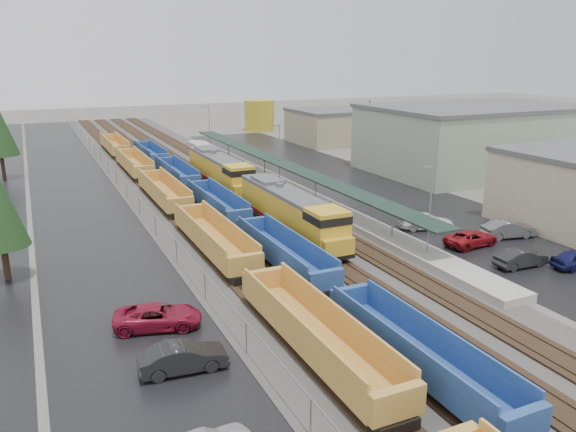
{
  "coord_description": "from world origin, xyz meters",
  "views": [
    {
      "loc": [
        -19.35,
        -14.88,
        16.39
      ],
      "look_at": [
        1.72,
        30.59,
        2.0
      ],
      "focal_mm": 35.0,
      "sensor_mm": 36.0,
      "label": 1
    }
  ],
  "objects_px": {
    "parked_car_east_a": "(521,258)",
    "parked_car_east_e": "(508,229)",
    "locomotive_lead": "(291,212)",
    "well_string_blue": "(245,225)",
    "parked_car_west_c": "(158,317)",
    "parked_car_east_c": "(426,221)",
    "locomotive_trail": "(220,171)",
    "storage_tank": "(259,115)",
    "parked_car_west_b": "(183,358)",
    "well_string_yellow": "(185,212)",
    "parked_car_east_b": "(471,238)"
  },
  "relations": [
    {
      "from": "parked_car_east_c",
      "to": "parked_car_east_e",
      "type": "xyz_separation_m",
      "value": [
        5.16,
        -5.42,
        0.05
      ]
    },
    {
      "from": "locomotive_lead",
      "to": "well_string_blue",
      "type": "relative_size",
      "value": 0.19
    },
    {
      "from": "well_string_yellow",
      "to": "well_string_blue",
      "type": "bearing_deg",
      "value": -58.11
    },
    {
      "from": "well_string_blue",
      "to": "parked_car_east_e",
      "type": "relative_size",
      "value": 20.25
    },
    {
      "from": "locomotive_trail",
      "to": "parked_car_west_c",
      "type": "xyz_separation_m",
      "value": [
        -15.35,
        -34.13,
        -1.61
      ]
    },
    {
      "from": "well_string_blue",
      "to": "storage_tank",
      "type": "height_order",
      "value": "storage_tank"
    },
    {
      "from": "parked_car_east_b",
      "to": "well_string_blue",
      "type": "bearing_deg",
      "value": 53.16
    },
    {
      "from": "locomotive_lead",
      "to": "parked_car_east_a",
      "type": "xyz_separation_m",
      "value": [
        13.35,
        -14.9,
        -1.62
      ]
    },
    {
      "from": "storage_tank",
      "to": "parked_car_east_b",
      "type": "relative_size",
      "value": 1.32
    },
    {
      "from": "storage_tank",
      "to": "parked_car_east_a",
      "type": "relative_size",
      "value": 1.49
    },
    {
      "from": "well_string_yellow",
      "to": "storage_tank",
      "type": "bearing_deg",
      "value": 62.14
    },
    {
      "from": "locomotive_lead",
      "to": "parked_car_west_b",
      "type": "xyz_separation_m",
      "value": [
        -15.19,
        -18.7,
        -1.58
      ]
    },
    {
      "from": "parked_car_west_b",
      "to": "parked_car_west_c",
      "type": "xyz_separation_m",
      "value": [
        -0.16,
        5.57,
        -0.04
      ]
    },
    {
      "from": "locomotive_lead",
      "to": "parked_car_east_e",
      "type": "xyz_separation_m",
      "value": [
        18.14,
        -8.85,
        -1.54
      ]
    },
    {
      "from": "well_string_yellow",
      "to": "locomotive_lead",
      "type": "bearing_deg",
      "value": -45.02
    },
    {
      "from": "parked_car_east_a",
      "to": "parked_car_east_c",
      "type": "distance_m",
      "value": 11.47
    },
    {
      "from": "locomotive_lead",
      "to": "parked_car_east_a",
      "type": "bearing_deg",
      "value": -48.12
    },
    {
      "from": "storage_tank",
      "to": "parked_car_west_c",
      "type": "relative_size",
      "value": 1.24
    },
    {
      "from": "well_string_yellow",
      "to": "well_string_blue",
      "type": "distance_m",
      "value": 7.57
    },
    {
      "from": "parked_car_west_c",
      "to": "well_string_blue",
      "type": "bearing_deg",
      "value": -22.12
    },
    {
      "from": "parked_car_east_a",
      "to": "parked_car_east_e",
      "type": "distance_m",
      "value": 7.71
    },
    {
      "from": "locomotive_trail",
      "to": "parked_car_east_a",
      "type": "xyz_separation_m",
      "value": [
        13.35,
        -35.9,
        -1.62
      ]
    },
    {
      "from": "parked_car_west_b",
      "to": "parked_car_east_c",
      "type": "xyz_separation_m",
      "value": [
        28.17,
        15.28,
        -0.01
      ]
    },
    {
      "from": "well_string_yellow",
      "to": "parked_car_east_a",
      "type": "distance_m",
      "value": 31.32
    },
    {
      "from": "locomotive_lead",
      "to": "well_string_blue",
      "type": "height_order",
      "value": "locomotive_lead"
    },
    {
      "from": "well_string_yellow",
      "to": "parked_car_east_b",
      "type": "relative_size",
      "value": 21.66
    },
    {
      "from": "well_string_blue",
      "to": "parked_car_east_b",
      "type": "bearing_deg",
      "value": -31.86
    },
    {
      "from": "locomotive_lead",
      "to": "storage_tank",
      "type": "bearing_deg",
      "value": 70.11
    },
    {
      "from": "well_string_blue",
      "to": "parked_car_west_c",
      "type": "bearing_deg",
      "value": -127.66
    },
    {
      "from": "storage_tank",
      "to": "parked_car_east_e",
      "type": "height_order",
      "value": "storage_tank"
    },
    {
      "from": "storage_tank",
      "to": "parked_car_west_b",
      "type": "bearing_deg",
      "value": -114.38
    },
    {
      "from": "parked_car_west_c",
      "to": "parked_car_east_c",
      "type": "bearing_deg",
      "value": -55.56
    },
    {
      "from": "parked_car_east_a",
      "to": "well_string_blue",
      "type": "bearing_deg",
      "value": 48.59
    },
    {
      "from": "locomotive_trail",
      "to": "parked_car_west_b",
      "type": "xyz_separation_m",
      "value": [
        -15.19,
        -39.7,
        -1.58
      ]
    },
    {
      "from": "well_string_blue",
      "to": "parked_car_east_b",
      "type": "height_order",
      "value": "well_string_blue"
    },
    {
      "from": "parked_car_east_a",
      "to": "parked_car_east_e",
      "type": "height_order",
      "value": "parked_car_east_e"
    },
    {
      "from": "well_string_yellow",
      "to": "well_string_blue",
      "type": "xyz_separation_m",
      "value": [
        4.0,
        -6.43,
        -0.06
      ]
    },
    {
      "from": "parked_car_east_c",
      "to": "parked_car_east_a",
      "type": "bearing_deg",
      "value": -156.24
    },
    {
      "from": "locomotive_trail",
      "to": "parked_car_east_c",
      "type": "bearing_deg",
      "value": -62.02
    },
    {
      "from": "parked_car_east_c",
      "to": "parked_car_west_c",
      "type": "bearing_deg",
      "value": 130.77
    },
    {
      "from": "well_string_blue",
      "to": "parked_car_east_b",
      "type": "xyz_separation_m",
      "value": [
        17.37,
        -10.8,
        -0.47
      ]
    },
    {
      "from": "locomotive_trail",
      "to": "parked_car_west_b",
      "type": "height_order",
      "value": "locomotive_trail"
    },
    {
      "from": "well_string_blue",
      "to": "parked_car_west_c",
      "type": "height_order",
      "value": "well_string_blue"
    },
    {
      "from": "parked_car_east_e",
      "to": "locomotive_lead",
      "type": "bearing_deg",
      "value": 74.92
    },
    {
      "from": "locomotive_trail",
      "to": "parked_car_west_c",
      "type": "distance_m",
      "value": 37.46
    },
    {
      "from": "parked_car_west_c",
      "to": "parked_car_east_a",
      "type": "xyz_separation_m",
      "value": [
        28.7,
        -1.77,
        -0.01
      ]
    },
    {
      "from": "parked_car_west_b",
      "to": "parked_car_east_a",
      "type": "relative_size",
      "value": 1.06
    },
    {
      "from": "storage_tank",
      "to": "locomotive_lead",
      "type": "bearing_deg",
      "value": -109.89
    },
    {
      "from": "parked_car_east_c",
      "to": "parked_car_east_e",
      "type": "height_order",
      "value": "parked_car_east_e"
    },
    {
      "from": "parked_car_east_e",
      "to": "parked_car_east_a",
      "type": "bearing_deg",
      "value": 152.57
    }
  ]
}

